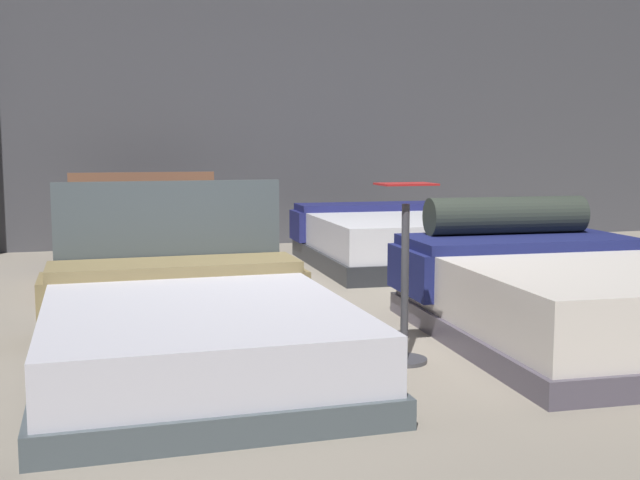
{
  "coord_description": "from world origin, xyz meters",
  "views": [
    {
      "loc": [
        -1.49,
        -4.94,
        1.11
      ],
      "look_at": [
        -0.06,
        0.13,
        0.48
      ],
      "focal_mm": 44.23,
      "sensor_mm": 36.0,
      "label": 1
    }
  ],
  "objects_px": {
    "bed_1": "(565,294)",
    "price_sign": "(405,295)",
    "bed_2": "(149,250)",
    "bed_3": "(391,240)",
    "bed_0": "(191,328)"
  },
  "relations": [
    {
      "from": "bed_3",
      "to": "bed_0",
      "type": "bearing_deg",
      "value": -125.25
    },
    {
      "from": "bed_1",
      "to": "price_sign",
      "type": "bearing_deg",
      "value": -166.5
    },
    {
      "from": "bed_1",
      "to": "price_sign",
      "type": "xyz_separation_m",
      "value": [
        -1.07,
        -0.21,
        0.09
      ]
    },
    {
      "from": "bed_3",
      "to": "price_sign",
      "type": "height_order",
      "value": "price_sign"
    },
    {
      "from": "bed_3",
      "to": "price_sign",
      "type": "distance_m",
      "value": 3.28
    },
    {
      "from": "bed_0",
      "to": "bed_2",
      "type": "xyz_separation_m",
      "value": [
        -0.02,
        2.91,
        0.02
      ]
    },
    {
      "from": "bed_2",
      "to": "bed_3",
      "type": "relative_size",
      "value": 1.04
    },
    {
      "from": "bed_3",
      "to": "bed_2",
      "type": "bearing_deg",
      "value": -179.02
    },
    {
      "from": "bed_1",
      "to": "bed_2",
      "type": "bearing_deg",
      "value": 129.06
    },
    {
      "from": "bed_0",
      "to": "price_sign",
      "type": "distance_m",
      "value": 1.09
    },
    {
      "from": "bed_0",
      "to": "bed_2",
      "type": "bearing_deg",
      "value": 89.79
    },
    {
      "from": "bed_3",
      "to": "price_sign",
      "type": "xyz_separation_m",
      "value": [
        -1.1,
        -3.09,
        0.11
      ]
    },
    {
      "from": "bed_0",
      "to": "bed_2",
      "type": "height_order",
      "value": "bed_0"
    },
    {
      "from": "bed_2",
      "to": "price_sign",
      "type": "height_order",
      "value": "price_sign"
    },
    {
      "from": "price_sign",
      "to": "bed_2",
      "type": "bearing_deg",
      "value": 109.16
    }
  ]
}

